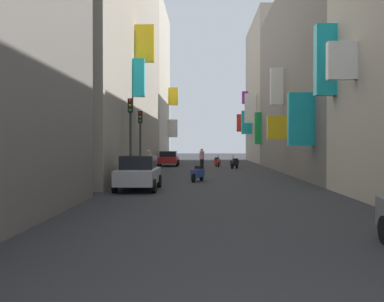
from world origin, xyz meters
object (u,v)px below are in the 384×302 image
at_px(pedestrian_near_left, 202,159).
at_px(pedestrian_crossing, 149,164).
at_px(traffic_light_far_corner, 140,132).
at_px(parked_car_red, 168,158).
at_px(traffic_light_near_corner, 130,126).
at_px(parked_car_silver, 139,172).
at_px(scooter_blue, 198,173).
at_px(scooter_black, 235,163).
at_px(scooter_red, 217,162).

bearing_deg(pedestrian_near_left, pedestrian_crossing, -105.34).
bearing_deg(pedestrian_near_left, traffic_light_far_corner, -111.48).
xyz_separation_m(parked_car_red, traffic_light_near_corner, (-0.68, -19.09, 2.32)).
height_order(parked_car_silver, scooter_blue, parked_car_silver).
bearing_deg(parked_car_silver, pedestrian_near_left, 80.90).
relative_size(pedestrian_crossing, traffic_light_far_corner, 0.42).
relative_size(parked_car_silver, pedestrian_near_left, 2.37).
distance_m(parked_car_silver, pedestrian_near_left, 18.09).
distance_m(parked_car_red, pedestrian_near_left, 6.06).
height_order(pedestrian_crossing, traffic_light_far_corner, traffic_light_far_corner).
xyz_separation_m(parked_car_red, scooter_black, (5.90, -4.64, -0.27)).
distance_m(parked_car_silver, scooter_black, 19.24).
bearing_deg(parked_car_silver, traffic_light_near_corner, 103.74).
height_order(scooter_black, pedestrian_near_left, pedestrian_near_left).
bearing_deg(scooter_blue, scooter_red, 84.43).
xyz_separation_m(scooter_red, pedestrian_crossing, (-4.51, -14.90, 0.42)).
xyz_separation_m(scooter_red, traffic_light_near_corner, (-5.21, -17.42, 2.59)).
distance_m(scooter_red, traffic_light_far_corner, 14.45).
distance_m(parked_car_silver, scooter_blue, 5.53).
bearing_deg(parked_car_silver, pedestrian_crossing, 92.35).
bearing_deg(pedestrian_near_left, traffic_light_near_corner, -105.37).
height_order(pedestrian_crossing, pedestrian_near_left, pedestrian_crossing).
bearing_deg(scooter_red, parked_car_silver, -101.24).
relative_size(traffic_light_near_corner, traffic_light_far_corner, 1.09).
height_order(scooter_red, scooter_black, same).
relative_size(parked_car_red, traffic_light_near_corner, 0.89).
height_order(scooter_blue, scooter_black, same).
height_order(parked_car_red, scooter_blue, parked_car_red).
bearing_deg(pedestrian_near_left, scooter_black, 10.95).
distance_m(scooter_black, pedestrian_near_left, 2.83).
bearing_deg(scooter_blue, parked_car_silver, -118.53).
relative_size(scooter_blue, traffic_light_near_corner, 0.42).
relative_size(parked_car_silver, traffic_light_near_corner, 0.89).
xyz_separation_m(parked_car_red, traffic_light_far_corner, (-0.69, -14.93, 2.09)).
relative_size(scooter_blue, traffic_light_far_corner, 0.45).
relative_size(parked_car_red, parked_car_silver, 1.00).
height_order(parked_car_red, parked_car_silver, parked_car_silver).
bearing_deg(traffic_light_near_corner, traffic_light_far_corner, 90.22).
relative_size(scooter_black, traffic_light_near_corner, 0.38).
relative_size(scooter_red, pedestrian_near_left, 1.15).
height_order(scooter_blue, traffic_light_near_corner, traffic_light_near_corner).
bearing_deg(traffic_light_near_corner, parked_car_red, 87.96).
distance_m(pedestrian_near_left, traffic_light_near_corner, 14.60).
height_order(traffic_light_near_corner, traffic_light_far_corner, traffic_light_near_corner).
bearing_deg(traffic_light_near_corner, scooter_black, 65.51).
bearing_deg(traffic_light_near_corner, pedestrian_crossing, 74.50).
relative_size(scooter_black, pedestrian_crossing, 0.96).
height_order(parked_car_red, pedestrian_near_left, pedestrian_near_left).
xyz_separation_m(scooter_black, traffic_light_far_corner, (-6.60, -10.29, 2.37)).
xyz_separation_m(parked_car_silver, scooter_red, (4.25, 21.36, -0.34)).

